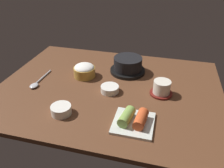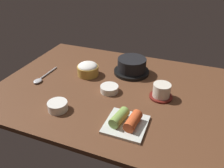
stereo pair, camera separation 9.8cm
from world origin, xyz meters
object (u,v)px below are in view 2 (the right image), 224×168
object	(u,v)px
banchan_cup_center	(109,89)
spoon	(41,79)
rice_bowl	(88,69)
stone_pot	(132,66)
kimchi_plate	(126,122)
tea_cup_with_saucer	(161,91)
side_bowl_near	(58,106)

from	to	relation	value
banchan_cup_center	spoon	bearing A→B (deg)	-176.10
rice_bowl	banchan_cup_center	xyz separation A→B (cm)	(15.53, -10.30, -1.77)
stone_pot	kimchi_plate	world-z (taller)	stone_pot
kimchi_plate	spoon	distance (cm)	50.75
kimchi_plate	rice_bowl	bearing A→B (deg)	135.58
tea_cup_with_saucer	side_bowl_near	distance (cm)	42.65
rice_bowl	kimchi_plate	xyz separation A→B (cm)	(29.21, -28.63, -1.45)
side_bowl_near	spoon	distance (cm)	26.59
rice_bowl	banchan_cup_center	world-z (taller)	rice_bowl
rice_bowl	spoon	bearing A→B (deg)	-146.25
stone_pot	kimchi_plate	distance (cm)	39.55
stone_pot	spoon	bearing A→B (deg)	-149.90
rice_bowl	spoon	distance (cm)	22.94
rice_bowl	banchan_cup_center	distance (cm)	18.72
kimchi_plate	spoon	size ratio (longest dim) A/B	0.81
rice_bowl	kimchi_plate	world-z (taller)	rice_bowl
side_bowl_near	tea_cup_with_saucer	bearing A→B (deg)	32.59
kimchi_plate	side_bowl_near	xyz separation A→B (cm)	(-27.63, -0.89, 0.00)
rice_bowl	spoon	xyz separation A→B (cm)	(-18.94, -12.66, -2.71)
stone_pot	spoon	world-z (taller)	stone_pot
side_bowl_near	spoon	world-z (taller)	side_bowl_near
rice_bowl	spoon	size ratio (longest dim) A/B	0.58
spoon	kimchi_plate	bearing A→B (deg)	-18.36
stone_pot	side_bowl_near	world-z (taller)	stone_pot
rice_bowl	kimchi_plate	distance (cm)	40.93
side_bowl_near	rice_bowl	bearing A→B (deg)	93.07
rice_bowl	side_bowl_near	world-z (taller)	rice_bowl
tea_cup_with_saucer	spoon	xyz separation A→B (cm)	(-56.44, -6.09, -2.47)
stone_pot	banchan_cup_center	xyz separation A→B (cm)	(-4.05, -19.98, -2.30)
tea_cup_with_saucer	kimchi_plate	size ratio (longest dim) A/B	0.67
tea_cup_with_saucer	banchan_cup_center	distance (cm)	22.35
stone_pot	banchan_cup_center	bearing A→B (deg)	-101.45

